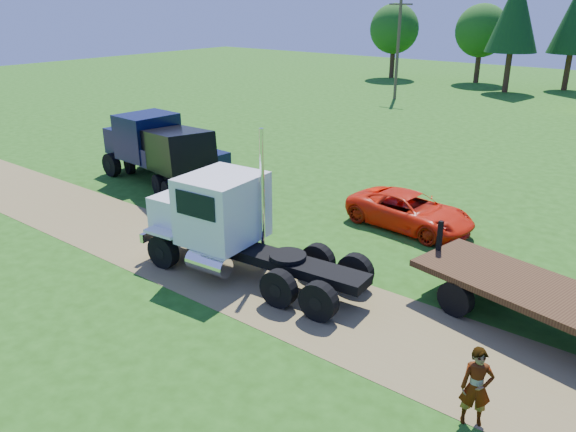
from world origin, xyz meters
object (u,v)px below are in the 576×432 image
Objects in this scene: orange_pickup at (410,211)px; flatbed_trailer at (569,310)px; spectator_a at (476,387)px; navy_truck at (157,148)px; black_dump_truck at (167,151)px; white_semi_tractor at (225,223)px.

orange_pickup is 0.58× the size of flatbed_trailer.
flatbed_trailer reaches higher than spectator_a.
navy_truck is 4.17× the size of spectator_a.
spectator_a is (6.24, -9.29, 0.21)m from orange_pickup.
black_dump_truck reaches higher than orange_pickup.
navy_truck reaches higher than black_dump_truck.
black_dump_truck is 1.13m from navy_truck.
spectator_a reaches higher than orange_pickup.
white_semi_tractor is 9.84m from black_dump_truck.
spectator_a is at bearing -87.49° from flatbed_trailer.
white_semi_tractor is 10.50m from flatbed_trailer.
black_dump_truck reaches higher than flatbed_trailer.
white_semi_tractor reaches higher than navy_truck.
white_semi_tractor is 1.06× the size of navy_truck.
white_semi_tractor reaches higher than black_dump_truck.
white_semi_tractor is 0.92× the size of flatbed_trailer.
orange_pickup is at bearing 61.21° from white_semi_tractor.
flatbed_trailer is at bearing 11.49° from black_dump_truck.
navy_truck is 1.50× the size of orange_pickup.
orange_pickup is 2.77× the size of spectator_a.
black_dump_truck is (-8.58, 4.82, 0.09)m from white_semi_tractor.
white_semi_tractor is at bearing -10.77° from black_dump_truck.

